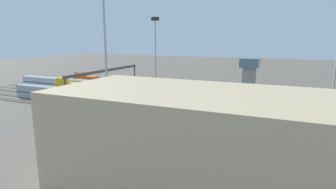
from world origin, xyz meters
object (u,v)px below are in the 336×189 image
(train_on_track_3, at_px, (69,87))
(train_on_track_1, at_px, (200,92))
(train_on_track_5, at_px, (147,103))
(signal_gantry, at_px, (106,73))
(light_mast_1, at_px, (105,32))
(train_on_track_2, at_px, (132,90))
(light_mast_2, at_px, (155,44))
(maintenance_shed, at_px, (204,142))
(train_on_track_0, at_px, (86,80))
(control_tower, at_px, (249,72))

(train_on_track_3, height_order, train_on_track_1, same)
(train_on_track_5, distance_m, signal_gantry, 22.93)
(light_mast_1, bearing_deg, signal_gantry, -52.78)
(train_on_track_2, relative_size, light_mast_2, 3.79)
(train_on_track_1, distance_m, light_mast_2, 24.93)
(train_on_track_3, relative_size, train_on_track_2, 0.10)
(train_on_track_3, xyz_separation_m, light_mast_2, (-23.38, -17.95, 14.10))
(train_on_track_3, bearing_deg, maintenance_shed, 145.81)
(train_on_track_0, height_order, train_on_track_5, train_on_track_0)
(train_on_track_1, relative_size, maintenance_shed, 0.28)
(train_on_track_2, xyz_separation_m, light_mast_1, (-8.07, 23.98, 17.53))
(light_mast_2, relative_size, maintenance_shed, 0.69)
(train_on_track_1, relative_size, control_tower, 0.87)
(maintenance_shed, height_order, control_tower, maintenance_shed)
(maintenance_shed, bearing_deg, signal_gantry, -42.49)
(light_mast_1, distance_m, light_mast_2, 37.61)
(signal_gantry, distance_m, control_tower, 47.58)
(train_on_track_1, height_order, train_on_track_0, same)
(train_on_track_2, bearing_deg, maintenance_shed, 129.67)
(train_on_track_2, distance_m, light_mast_1, 30.78)
(train_on_track_0, distance_m, train_on_track_5, 47.70)
(train_on_track_1, height_order, maintenance_shed, maintenance_shed)
(light_mast_2, relative_size, control_tower, 2.19)
(train_on_track_0, relative_size, control_tower, 0.87)
(train_on_track_2, relative_size, train_on_track_0, 9.56)
(train_on_track_0, xyz_separation_m, signal_gantry, (-20.75, 15.00, 5.50))
(train_on_track_3, bearing_deg, light_mast_2, -142.48)
(train_on_track_2, xyz_separation_m, control_tower, (-32.67, -22.20, 4.81))
(train_on_track_1, xyz_separation_m, light_mast_2, (18.97, -7.95, 14.10))
(train_on_track_0, relative_size, light_mast_2, 0.40)
(maintenance_shed, bearing_deg, light_mast_1, -35.72)
(light_mast_1, height_order, signal_gantry, light_mast_1)
(train_on_track_5, xyz_separation_m, light_mast_1, (5.45, 8.98, 17.46))
(train_on_track_0, xyz_separation_m, train_on_track_5, (-40.62, 25.00, -0.08))
(train_on_track_0, xyz_separation_m, maintenance_shed, (-64.45, 55.04, 3.91))
(train_on_track_2, relative_size, control_tower, 8.29)
(train_on_track_0, bearing_deg, train_on_track_2, 159.75)
(train_on_track_3, distance_m, train_on_track_5, 36.49)
(light_mast_1, xyz_separation_m, signal_gantry, (14.42, -18.98, -11.88))
(train_on_track_3, relative_size, light_mast_2, 0.40)
(train_on_track_1, bearing_deg, light_mast_1, 66.34)
(train_on_track_5, bearing_deg, maintenance_shed, 128.43)
(train_on_track_3, relative_size, train_on_track_1, 1.00)
(train_on_track_0, relative_size, light_mast_1, 0.32)
(light_mast_2, bearing_deg, train_on_track_5, 112.74)
(train_on_track_2, height_order, light_mast_1, light_mast_1)
(train_on_track_2, relative_size, light_mast_1, 3.06)
(train_on_track_3, height_order, signal_gantry, signal_gantry)
(train_on_track_1, bearing_deg, maintenance_shed, 108.34)
(train_on_track_0, relative_size, maintenance_shed, 0.28)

